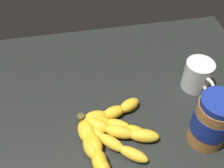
% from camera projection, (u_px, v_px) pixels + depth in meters
% --- Properties ---
extents(ground_plane, '(0.92, 0.73, 0.04)m').
position_uv_depth(ground_plane, '(123.00, 104.00, 0.82)').
color(ground_plane, black).
extents(banana_bunch, '(0.21, 0.23, 0.04)m').
position_uv_depth(banana_bunch, '(108.00, 133.00, 0.71)').
color(banana_bunch, yellow).
rests_on(banana_bunch, ground_plane).
extents(peanut_butter_jar, '(0.09, 0.09, 0.16)m').
position_uv_depth(peanut_butter_jar, '(212.00, 121.00, 0.66)').
color(peanut_butter_jar, '#B27238').
rests_on(peanut_butter_jar, ground_plane).
extents(coffee_mug, '(0.08, 0.12, 0.09)m').
position_uv_depth(coffee_mug, '(198.00, 76.00, 0.81)').
color(coffee_mug, silver).
rests_on(coffee_mug, ground_plane).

